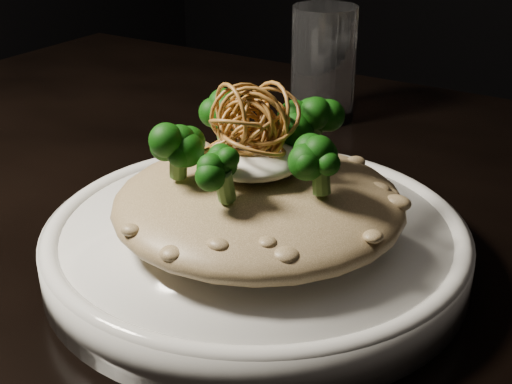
% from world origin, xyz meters
% --- Properties ---
extents(table, '(1.10, 0.80, 0.75)m').
position_xyz_m(table, '(0.00, 0.00, 0.67)').
color(table, black).
rests_on(table, ground).
extents(plate, '(0.29, 0.29, 0.03)m').
position_xyz_m(plate, '(0.03, -0.06, 0.76)').
color(plate, silver).
rests_on(plate, table).
extents(risotto, '(0.19, 0.19, 0.04)m').
position_xyz_m(risotto, '(0.04, -0.07, 0.80)').
color(risotto, brown).
rests_on(risotto, plate).
extents(broccoli, '(0.12, 0.12, 0.04)m').
position_xyz_m(broccoli, '(0.04, -0.07, 0.84)').
color(broccoli, black).
rests_on(broccoli, risotto).
extents(cheese, '(0.07, 0.07, 0.02)m').
position_xyz_m(cheese, '(0.03, -0.07, 0.83)').
color(cheese, white).
rests_on(cheese, risotto).
extents(shallots, '(0.05, 0.05, 0.04)m').
position_xyz_m(shallots, '(0.03, -0.07, 0.86)').
color(shallots, brown).
rests_on(shallots, cheese).
extents(drinking_glass, '(0.08, 0.08, 0.12)m').
position_xyz_m(drinking_glass, '(-0.07, 0.23, 0.81)').
color(drinking_glass, white).
rests_on(drinking_glass, table).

